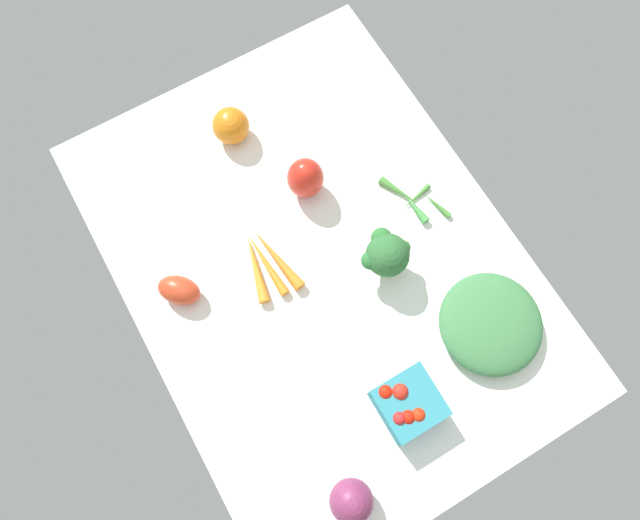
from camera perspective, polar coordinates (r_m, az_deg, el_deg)
tablecloth at (r=119.18cm, az=0.00°, el=-0.42°), size 104.00×76.00×2.00cm
bell_pepper_red at (r=119.34cm, az=-1.45°, el=8.08°), size 10.69×10.69×10.30cm
red_onion_near_basket at (r=110.03cm, az=3.11°, el=-22.68°), size 7.87×7.87×7.87cm
berry_basket at (r=111.02cm, az=8.55°, el=-13.89°), size 10.92×10.92×7.57cm
roma_tomato at (r=117.13cm, az=-13.73°, el=-2.91°), size 10.15×10.03×5.65cm
broccoli_head at (r=112.24cm, az=6.55°, el=0.55°), size 9.73×10.16×11.54cm
heirloom_tomato_orange at (r=127.69cm, az=-8.79°, el=12.96°), size 7.92×7.92×7.92cm
leafy_greens_clump at (r=117.15cm, az=16.49°, el=-6.04°), size 26.54×26.33×5.63cm
carrot_bunch at (r=117.53cm, az=-5.27°, el=-0.25°), size 15.90×10.01×2.49cm
okra_pile at (r=123.60cm, az=9.12°, el=5.90°), size 14.90×9.65×1.89cm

